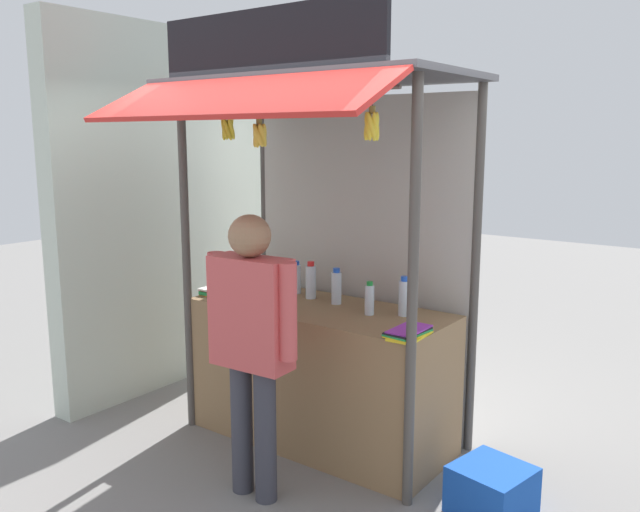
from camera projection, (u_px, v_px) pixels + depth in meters
ground_plane at (320, 438)px, 4.62m from camera, size 20.00×20.00×0.00m
stall_counter at (320, 374)px, 4.53m from camera, size 1.80×0.74×0.96m
stall_structure at (330, 196)px, 4.40m from camera, size 2.00×1.58×2.82m
water_bottle_far_left at (311, 281)px, 4.66m from camera, size 0.07×0.07×0.27m
water_bottle_right at (369, 299)px, 4.23m from camera, size 0.06×0.06×0.22m
water_bottle_mid_left at (250, 271)px, 5.03m from camera, size 0.07×0.07×0.26m
water_bottle_mid_right at (336, 287)px, 4.50m from camera, size 0.07×0.07×0.25m
water_bottle_back_right at (296, 278)px, 4.81m from camera, size 0.07×0.07×0.24m
water_bottle_left at (404, 297)px, 4.21m from camera, size 0.07×0.07×0.26m
magazine_stack_far_right at (220, 290)px, 4.81m from camera, size 0.21×0.27×0.05m
magazine_stack_front_right at (408, 333)px, 3.77m from camera, size 0.20×0.30×0.05m
banana_bunch_inner_right at (260, 135)px, 3.93m from camera, size 0.10×0.11×0.31m
banana_bunch_rightmost at (372, 126)px, 3.46m from camera, size 0.10×0.10×0.26m
banana_bunch_inner_left at (228, 128)px, 4.07m from camera, size 0.09×0.09×0.26m
vendor_person at (252, 331)px, 3.71m from camera, size 0.64×0.24×1.68m
plastic_crate at (492, 490)px, 3.69m from camera, size 0.46×0.46×0.27m
neighbour_wall at (177, 208)px, 5.61m from camera, size 0.20×2.40×2.98m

